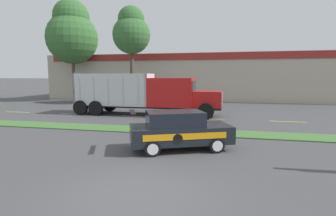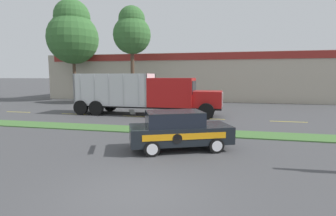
{
  "view_description": "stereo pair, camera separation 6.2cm",
  "coord_description": "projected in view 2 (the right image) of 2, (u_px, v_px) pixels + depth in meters",
  "views": [
    {
      "loc": [
        2.23,
        -6.22,
        3.08
      ],
      "look_at": [
        -1.07,
        8.54,
        1.23
      ],
      "focal_mm": 28.0,
      "sensor_mm": 36.0,
      "label": 1
    },
    {
      "loc": [
        2.29,
        -6.21,
        3.08
      ],
      "look_at": [
        -1.07,
        8.54,
        1.23
      ],
      "focal_mm": 28.0,
      "sensor_mm": 36.0,
      "label": 2
    }
  ],
  "objects": [
    {
      "name": "store_building_backdrop",
      "position": [
        199.0,
        77.0,
        36.93
      ],
      "size": [
        39.43,
        12.1,
        5.82
      ],
      "color": "#BCB29E",
      "rests_on": "ground_plane"
    },
    {
      "name": "tree_behind_centre",
      "position": [
        132.0,
        32.0,
        28.44
      ],
      "size": [
        4.11,
        4.11,
        10.6
      ],
      "color": "brown",
      "rests_on": "ground_plane"
    },
    {
      "name": "centre_line_5",
      "position": [
        288.0,
        122.0,
        17.74
      ],
      "size": [
        2.4,
        0.14,
        0.01
      ],
      "primitive_type": "cube",
      "color": "yellow",
      "rests_on": "ground_plane"
    },
    {
      "name": "centre_line_3",
      "position": [
        137.0,
        116.0,
        20.12
      ],
      "size": [
        2.4,
        0.14,
        0.01
      ],
      "primitive_type": "cube",
      "color": "yellow",
      "rests_on": "ground_plane"
    },
    {
      "name": "centre_line_2",
      "position": [
        75.0,
        114.0,
        21.31
      ],
      "size": [
        2.4,
        0.14,
        0.01
      ],
      "primitive_type": "cube",
      "color": "yellow",
      "rests_on": "ground_plane"
    },
    {
      "name": "ground_plane",
      "position": [
        136.0,
        194.0,
        6.89
      ],
      "size": [
        600.0,
        600.0,
        0.0
      ],
      "primitive_type": "plane",
      "color": "#474749"
    },
    {
      "name": "centre_line_1",
      "position": [
        18.0,
        112.0,
        22.51
      ],
      "size": [
        2.4,
        0.14,
        0.01
      ],
      "primitive_type": "cube",
      "color": "yellow",
      "rests_on": "ground_plane"
    },
    {
      "name": "dump_truck_lead",
      "position": [
        159.0,
        95.0,
        20.56
      ],
      "size": [
        11.62,
        2.82,
        3.27
      ],
      "color": "black",
      "rests_on": "ground_plane"
    },
    {
      "name": "tree_behind_left",
      "position": [
        73.0,
        33.0,
        32.27
      ],
      "size": [
        6.25,
        6.25,
        12.38
      ],
      "color": "brown",
      "rests_on": "ground_plane"
    },
    {
      "name": "rally_car",
      "position": [
        178.0,
        130.0,
        11.0
      ],
      "size": [
        4.53,
        3.25,
        1.66
      ],
      "color": "black",
      "rests_on": "ground_plane"
    },
    {
      "name": "centre_line_4",
      "position": [
        208.0,
        119.0,
        18.93
      ],
      "size": [
        2.4,
        0.14,
        0.01
      ],
      "primitive_type": "cube",
      "color": "yellow",
      "rests_on": "ground_plane"
    },
    {
      "name": "grass_verge",
      "position": [
        184.0,
        132.0,
        14.44
      ],
      "size": [
        120.0,
        1.71,
        0.06
      ],
      "primitive_type": "cube",
      "color": "#477538",
      "rests_on": "ground_plane"
    }
  ]
}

